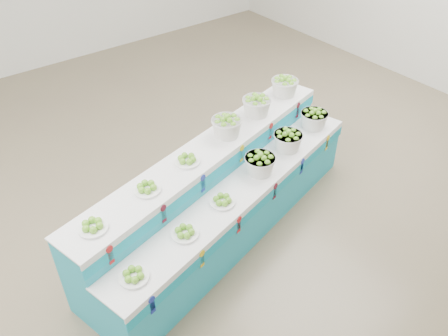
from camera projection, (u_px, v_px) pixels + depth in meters
The scene contains 14 objects.
ground at pixel (200, 204), 5.74m from camera, with size 10.00×10.00×0.00m, color #71624D.
display_stand at pixel (224, 194), 5.13m from camera, with size 3.72×0.96×1.02m, color #25A5C3, non-canonical shape.
plate_lower_left at pixel (134, 275), 3.91m from camera, with size 0.26×0.26×0.09m, color white.
plate_lower_mid at pixel (185, 232), 4.31m from camera, with size 0.26×0.26×0.09m, color white.
plate_lower_right at pixel (222, 200), 4.66m from camera, with size 0.26×0.26×0.09m, color white.
basket_lower_left at pixel (260, 163), 5.02m from camera, with size 0.34×0.34×0.24m, color silver, non-canonical shape.
basket_lower_mid at pixel (288, 140), 5.37m from camera, with size 0.34×0.34×0.24m, color silver, non-canonical shape.
basket_lower_right at pixel (314, 118), 5.75m from camera, with size 0.34×0.34×0.24m, color silver, non-canonical shape.
plate_upper_left at pixel (92, 225), 3.95m from camera, with size 0.26×0.26×0.09m, color white.
plate_upper_mid at pixel (147, 187), 4.35m from camera, with size 0.26×0.26×0.09m, color white.
plate_upper_right at pixel (187, 159), 4.70m from camera, with size 0.26×0.26×0.09m, color white.
basket_upper_left at pixel (227, 126), 5.06m from camera, with size 0.34×0.34×0.24m, color silver, non-canonical shape.
basket_upper_mid at pixel (257, 105), 5.41m from camera, with size 0.34×0.34×0.24m, color silver, non-canonical shape.
basket_upper_right at pixel (285, 86), 5.79m from camera, with size 0.34×0.34×0.24m, color silver, non-canonical shape.
Camera 1 is at (-2.36, -3.54, 3.88)m, focal length 37.09 mm.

